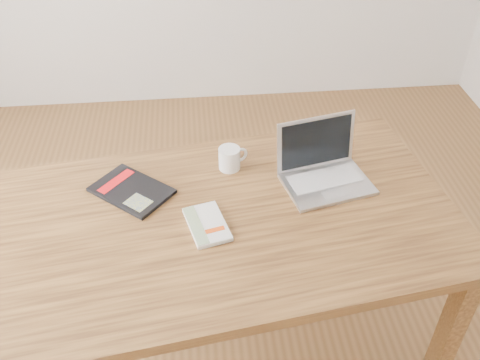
{
  "coord_description": "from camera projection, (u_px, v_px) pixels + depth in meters",
  "views": [
    {
      "loc": [
        0.05,
        -1.34,
        1.93
      ],
      "look_at": [
        0.18,
        -0.01,
        0.85
      ],
      "focal_mm": 40.0,
      "sensor_mm": 36.0,
      "label": 1
    }
  ],
  "objects": [
    {
      "name": "room",
      "position": [
        146.0,
        31.0,
        1.39
      ],
      "size": [
        4.04,
        4.04,
        2.7
      ],
      "color": "brown",
      "rests_on": "ground"
    },
    {
      "name": "desk",
      "position": [
        227.0,
        236.0,
        1.78
      ],
      "size": [
        1.61,
        1.06,
        0.75
      ],
      "rotation": [
        0.0,
        0.0,
        0.14
      ],
      "color": "brown",
      "rests_on": "ground"
    },
    {
      "name": "white_guidebook",
      "position": [
        207.0,
        224.0,
        1.69
      ],
      "size": [
        0.16,
        0.21,
        0.02
      ],
      "rotation": [
        0.0,
        0.0,
        0.25
      ],
      "color": "silver",
      "rests_on": "desk"
    },
    {
      "name": "black_guidebook",
      "position": [
        132.0,
        190.0,
        1.82
      ],
      "size": [
        0.31,
        0.3,
        0.01
      ],
      "rotation": [
        0.0,
        0.0,
        0.86
      ],
      "color": "black",
      "rests_on": "desk"
    },
    {
      "name": "laptop",
      "position": [
        323.0,
        169.0,
        1.85
      ],
      "size": [
        0.33,
        0.29,
        0.21
      ],
      "rotation": [
        0.0,
        0.0,
        0.23
      ],
      "color": "silver",
      "rests_on": "desk"
    },
    {
      "name": "coffee_mug",
      "position": [
        230.0,
        158.0,
        1.9
      ],
      "size": [
        0.11,
        0.08,
        0.08
      ],
      "rotation": [
        0.0,
        0.0,
        0.41
      ],
      "color": "white",
      "rests_on": "desk"
    }
  ]
}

